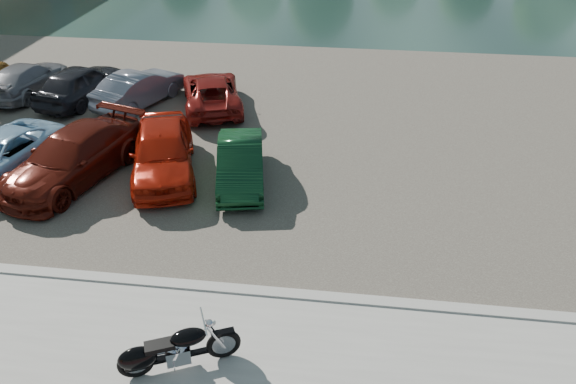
% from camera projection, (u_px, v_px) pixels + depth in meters
% --- Properties ---
extents(ground, '(200.00, 200.00, 0.00)m').
position_uv_depth(ground, '(233.00, 364.00, 10.91)').
color(ground, '#595447').
rests_on(ground, ground).
extents(kerb, '(60.00, 0.30, 0.14)m').
position_uv_depth(kerb, '(251.00, 292.00, 12.56)').
color(kerb, '#9C9993').
rests_on(kerb, ground).
extents(parking_lot, '(60.00, 18.00, 0.04)m').
position_uv_depth(parking_lot, '(297.00, 124.00, 20.16)').
color(parking_lot, '#463F38').
rests_on(parking_lot, ground).
extents(motorcycle, '(2.20, 1.17, 1.05)m').
position_uv_depth(motorcycle, '(168.00, 351.00, 10.45)').
color(motorcycle, black).
rests_on(motorcycle, promenade).
extents(car_3, '(3.39, 5.36, 1.45)m').
position_uv_depth(car_3, '(73.00, 157.00, 16.50)').
color(car_3, '#51130B').
rests_on(car_3, parking_lot).
extents(car_4, '(3.07, 4.85, 1.54)m').
position_uv_depth(car_4, '(163.00, 151.00, 16.71)').
color(car_4, '#AE1C0B').
rests_on(car_4, parking_lot).
extents(car_5, '(1.98, 3.92, 1.23)m').
position_uv_depth(car_5, '(241.00, 163.00, 16.39)').
color(car_5, '#0E351B').
rests_on(car_5, parking_lot).
extents(car_7, '(2.09, 4.37, 1.23)m').
position_uv_depth(car_7, '(27.00, 79.00, 22.29)').
color(car_7, gray).
rests_on(car_7, parking_lot).
extents(car_8, '(2.51, 4.43, 1.42)m').
position_uv_depth(car_8, '(81.00, 83.00, 21.61)').
color(car_8, black).
rests_on(car_8, parking_lot).
extents(car_9, '(2.76, 4.19, 1.30)m').
position_uv_depth(car_9, '(139.00, 88.00, 21.34)').
color(car_9, slate).
rests_on(car_9, parking_lot).
extents(car_10, '(3.27, 4.82, 1.23)m').
position_uv_depth(car_10, '(212.00, 92.00, 21.10)').
color(car_10, maroon).
rests_on(car_10, parking_lot).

